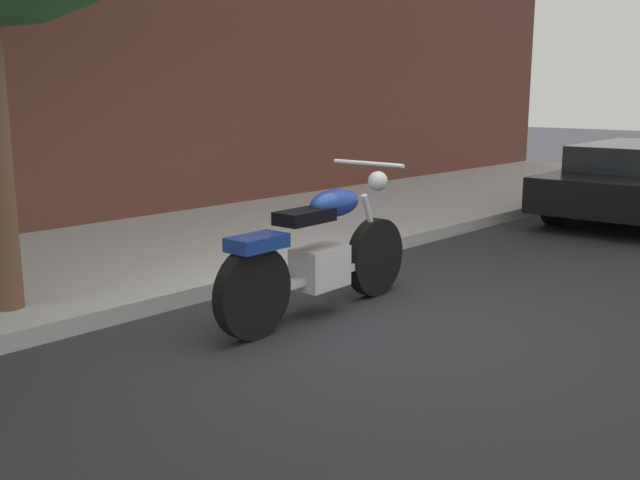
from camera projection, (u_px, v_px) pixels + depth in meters
name	position (u px, v px, depth m)	size (l,w,h in m)	color
ground_plane	(355.00, 325.00, 5.50)	(60.00, 60.00, 0.00)	#28282D
sidewalk	(133.00, 256.00, 7.48)	(23.63, 3.34, 0.14)	#AEAEAE
motorcycle	(319.00, 255.00, 5.67)	(2.15, 0.70, 1.17)	black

